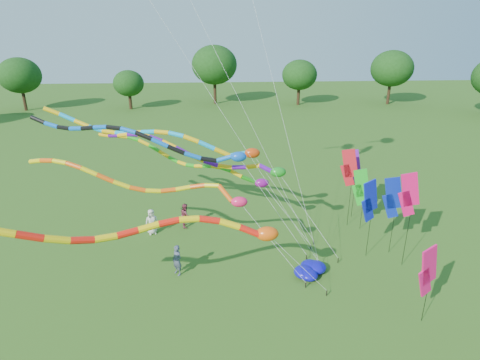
{
  "coord_description": "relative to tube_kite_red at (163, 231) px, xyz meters",
  "views": [
    {
      "loc": [
        -3.03,
        -14.37,
        12.36
      ],
      "look_at": [
        -1.72,
        5.08,
        4.8
      ],
      "focal_mm": 30.0,
      "sensor_mm": 36.0,
      "label": 1
    }
  ],
  "objects": [
    {
      "name": "banner_pole_green",
      "position": [
        11.24,
        8.07,
        -1.71
      ],
      "size": [
        1.15,
        0.31,
        4.13
      ],
      "rotation": [
        0.0,
        0.0,
        -0.2
      ],
      "color": "black",
      "rests_on": "ground"
    },
    {
      "name": "tree_ring",
      "position": [
        4.92,
        -4.27,
        0.77
      ],
      "size": [
        114.0,
        117.88,
        9.42
      ],
      "color": "#382314",
      "rests_on": "ground"
    },
    {
      "name": "banner_pole_blue_b",
      "position": [
        11.93,
        5.15,
        -1.16
      ],
      "size": [
        1.14,
        0.4,
        4.69
      ],
      "rotation": [
        0.0,
        0.0,
        -0.28
      ],
      "color": "black",
      "rests_on": "ground"
    },
    {
      "name": "person_c",
      "position": [
        0.19,
        9.11,
        -3.77
      ],
      "size": [
        0.71,
        0.86,
        1.62
      ],
      "primitive_type": "imported",
      "rotation": [
        0.0,
        0.0,
        1.7
      ],
      "color": "maroon",
      "rests_on": "ground"
    },
    {
      "name": "tube_kite_red",
      "position": [
        0.0,
        0.0,
        0.0
      ],
      "size": [
        14.67,
        3.48,
        6.81
      ],
      "rotation": [
        0.0,
        0.0,
        0.19
      ],
      "color": "black",
      "rests_on": "ground"
    },
    {
      "name": "banner_pole_magenta_a",
      "position": [
        11.01,
        -0.76,
        -1.92
      ],
      "size": [
        1.09,
        0.55,
        3.92
      ],
      "rotation": [
        0.0,
        0.0,
        0.42
      ],
      "color": "black",
      "rests_on": "ground"
    },
    {
      "name": "tube_kite_purple",
      "position": [
        1.68,
        6.68,
        1.01
      ],
      "size": [
        13.37,
        5.13,
        7.28
      ],
      "rotation": [
        0.0,
        0.0,
        -0.35
      ],
      "color": "black",
      "rests_on": "ground"
    },
    {
      "name": "person_a",
      "position": [
        -1.87,
        8.28,
        -3.76
      ],
      "size": [
        0.94,
        0.77,
        1.66
      ],
      "primitive_type": "imported",
      "rotation": [
        0.0,
        0.0,
        0.34
      ],
      "color": "silver",
      "rests_on": "ground"
    },
    {
      "name": "person_b",
      "position": [
        0.07,
        3.69,
        -3.73
      ],
      "size": [
        0.72,
        0.73,
        1.7
      ],
      "primitive_type": "imported",
      "rotation": [
        0.0,
        0.0,
        -0.82
      ],
      "color": "#43495E",
      "rests_on": "ground"
    },
    {
      "name": "blue_nylon_heap",
      "position": [
        6.99,
        3.3,
        -4.36
      ],
      "size": [
        1.77,
        1.41,
        0.51
      ],
      "color": "#0E0CA5",
      "rests_on": "ground"
    },
    {
      "name": "banner_pole_violet",
      "position": [
        11.27,
        9.86,
        -1.01
      ],
      "size": [
        1.11,
        0.51,
        4.84
      ],
      "rotation": [
        0.0,
        0.0,
        -0.39
      ],
      "color": "black",
      "rests_on": "ground"
    },
    {
      "name": "tube_kite_cyan",
      "position": [
        -0.29,
        7.75,
        1.75
      ],
      "size": [
        15.43,
        3.4,
        8.42
      ],
      "rotation": [
        0.0,
        0.0,
        -0.18
      ],
      "color": "black",
      "rests_on": "ground"
    },
    {
      "name": "tube_kite_orange",
      "position": [
        -0.49,
        3.62,
        0.54
      ],
      "size": [
        13.31,
        2.79,
        6.92
      ],
      "rotation": [
        0.0,
        0.0,
        -0.22
      ],
      "color": "black",
      "rests_on": "ground"
    },
    {
      "name": "ground",
      "position": [
        5.19,
        -0.16,
        -4.58
      ],
      "size": [
        160.0,
        160.0,
        0.0
      ],
      "primitive_type": "plane",
      "color": "#255316",
      "rests_on": "ground"
    },
    {
      "name": "banner_pole_red",
      "position": [
        10.59,
        8.67,
        -0.6
      ],
      "size": [
        1.11,
        0.48,
        5.25
      ],
      "rotation": [
        0.0,
        0.0,
        -0.36
      ],
      "color": "black",
      "rests_on": "ground"
    },
    {
      "name": "banner_pole_magenta_b",
      "position": [
        12.11,
        3.8,
        -0.41
      ],
      "size": [
        1.16,
        0.23,
        5.45
      ],
      "rotation": [
        0.0,
        0.0,
        -0.13
      ],
      "color": "black",
      "rests_on": "ground"
    },
    {
      "name": "banner_pole_blue_a",
      "position": [
        10.48,
        4.74,
        -1.13
      ],
      "size": [
        1.1,
        0.52,
        4.72
      ],
      "rotation": [
        0.0,
        0.0,
        0.39
      ],
      "color": "black",
      "rests_on": "ground"
    },
    {
      "name": "tube_kite_blue",
      "position": [
        -1.03,
        6.37,
        1.94
      ],
      "size": [
        15.07,
        4.0,
        8.11
      ],
      "rotation": [
        0.0,
        0.0,
        -0.22
      ],
      "color": "black",
      "rests_on": "ground"
    },
    {
      "name": "tube_kite_green",
      "position": [
        1.63,
        8.6,
        -0.22
      ],
      "size": [
        11.58,
        5.52,
        6.29
      ],
      "rotation": [
        0.0,
        0.0,
        -0.44
      ],
      "color": "black",
      "rests_on": "ground"
    }
  ]
}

